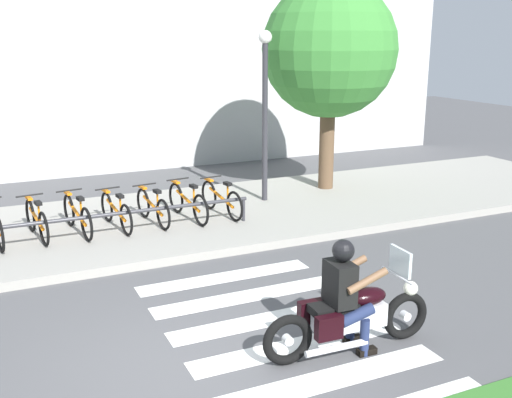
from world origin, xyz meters
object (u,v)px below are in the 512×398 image
object	(u,v)px
tree_near_rack	(330,50)
motorcycle	(350,316)
bicycle_7	(221,199)
bicycle_5	(153,207)
bicycle_2	(37,220)
rider	(346,289)
bicycle_4	(116,211)
bike_rack	(102,217)
bicycle_3	(77,215)
street_lamp	(265,101)
bicycle_6	(188,202)

from	to	relation	value
tree_near_rack	motorcycle	bearing A→B (deg)	-118.74
bicycle_7	bicycle_5	bearing A→B (deg)	-179.99
bicycle_2	tree_near_rack	distance (m)	7.29
rider	bicycle_4	bearing A→B (deg)	105.52
bicycle_4	bike_rack	world-z (taller)	bicycle_4
rider	bicycle_2	distance (m)	6.23
bicycle_4	tree_near_rack	xyz separation A→B (m)	(5.21, 1.09, 2.86)
bicycle_3	bicycle_5	bearing A→B (deg)	0.00
motorcycle	tree_near_rack	size ratio (longest dim) A/B	0.46
rider	bike_rack	bearing A→B (deg)	110.82
street_lamp	tree_near_rack	bearing A→B (deg)	12.54
bicycle_2	bike_rack	xyz separation A→B (m)	(1.06, -0.55, 0.09)
bicycle_6	bike_rack	size ratio (longest dim) A/B	0.31
street_lamp	motorcycle	bearing A→B (deg)	-106.33
bicycle_2	street_lamp	distance (m)	5.21
bicycle_5	street_lamp	world-z (taller)	street_lamp
bicycle_3	bicycle_7	bearing A→B (deg)	0.01
bicycle_6	bicycle_7	xyz separation A→B (m)	(0.71, 0.00, -0.01)
rider	bicycle_4	world-z (taller)	rider
bike_rack	tree_near_rack	bearing A→B (deg)	16.45
bicycle_5	tree_near_rack	bearing A→B (deg)	13.57
bicycle_2	bicycle_4	bearing A→B (deg)	0.03
bike_rack	street_lamp	xyz separation A→B (m)	(3.76, 1.24, 1.75)
bicycle_7	bicycle_6	bearing A→B (deg)	-179.97
bicycle_4	bicycle_5	world-z (taller)	bicycle_5
tree_near_rack	bicycle_6	bearing A→B (deg)	-164.03
rider	street_lamp	distance (m)	6.63
bicycle_5	bicycle_7	world-z (taller)	bicycle_7
bicycle_2	bicycle_4	distance (m)	1.41
bicycle_4	tree_near_rack	bearing A→B (deg)	11.78
bicycle_2	bicycle_5	size ratio (longest dim) A/B	1.02
street_lamp	bicycle_6	bearing A→B (deg)	-161.04
rider	tree_near_rack	bearing A→B (deg)	60.71
bicycle_6	bicycle_3	bearing A→B (deg)	180.00
bike_rack	street_lamp	bearing A→B (deg)	18.26
motorcycle	street_lamp	bearing A→B (deg)	73.67
bicycle_6	street_lamp	distance (m)	2.80
motorcycle	bicycle_7	distance (m)	5.52
motorcycle	bicycle_7	xyz separation A→B (m)	(0.51, 5.49, 0.03)
street_lamp	tree_near_rack	xyz separation A→B (m)	(1.80, 0.40, 1.02)
bicycle_7	bike_rack	distance (m)	2.53
motorcycle	bicycle_6	world-z (taller)	motorcycle
bicycle_4	street_lamp	xyz separation A→B (m)	(3.41, 0.69, 1.84)
bicycle_5	bicycle_6	xyz separation A→B (m)	(0.71, -0.00, 0.01)
bicycle_5	rider	bearing A→B (deg)	-81.52
street_lamp	tree_near_rack	distance (m)	2.10
bicycle_6	rider	bearing A→B (deg)	-88.82
bicycle_3	bike_rack	size ratio (longest dim) A/B	0.30
bicycle_4	bicycle_3	bearing A→B (deg)	-179.96
bicycle_2	bicycle_6	xyz separation A→B (m)	(2.82, 0.00, 0.01)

